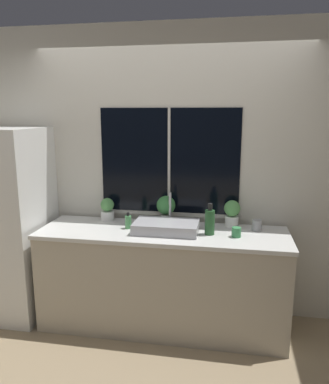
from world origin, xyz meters
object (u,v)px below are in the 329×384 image
Objects in this scene: sink at (166,227)px; potted_plant_right at (232,212)px; refrigerator at (9,223)px; bottle_tall at (210,222)px; soap_bottle at (128,222)px; mug_grey at (257,225)px; mug_green at (236,232)px; potted_plant_center at (166,207)px; potted_plant_left at (107,209)px.

potted_plant_right is (0.56, 0.26, 0.09)m from sink.
refrigerator is 7.35× the size of potted_plant_right.
bottle_tall is at bearing -0.93° from refrigerator.
soap_bottle is 1.13m from mug_grey.
mug_green is 0.85× the size of mug_grey.
potted_plant_right is 0.32m from bottle_tall.
bottle_tall is at bearing -3.28° from soap_bottle.
soap_bottle is 1.79× the size of mug_green.
refrigerator is 1.49m from potted_plant_center.
mug_grey is at bearing 24.02° from bottle_tall.
potted_plant_right is 1.65× the size of soap_bottle.
refrigerator reaches higher than potted_plant_center.
potted_plant_left is 1.40m from mug_grey.
sink is 2.05× the size of bottle_tall.
mug_green is at bearing -13.60° from potted_plant_left.
potted_plant_left is (-0.62, 0.26, 0.06)m from sink.
mug_green is at bearing -4.22° from soap_bottle.
sink is 0.38m from bottle_tall.
potted_plant_right is at bearing 97.65° from mug_green.
bottle_tall is at bearing -155.98° from mug_grey.
potted_plant_right is 0.25m from mug_grey.
mug_grey is (0.77, 0.17, 0.00)m from sink.
potted_plant_left is 0.83× the size of potted_plant_center.
bottle_tall is at bearing -32.22° from potted_plant_center.
mug_green is at bearing -24.50° from potted_plant_center.
potted_plant_right is 0.89× the size of bottle_tall.
potted_plant_center is 0.72m from mug_green.
potted_plant_right reaches higher than potted_plant_left.
mug_grey is at bearing 6.96° from soap_bottle.
potted_plant_left reaches higher than mug_grey.
potted_plant_left is at bearing 176.44° from mug_grey.
sink is 2.57× the size of potted_plant_left.
potted_plant_center is 0.39m from soap_bottle.
refrigerator is at bearing -176.29° from mug_grey.
mug_green is (0.04, -0.29, -0.09)m from potted_plant_right.
soap_bottle is at bearing -173.04° from mug_grey.
mug_green is at bearing -3.28° from sink.
sink is at bearing -22.77° from potted_plant_left.
bottle_tall reaches higher than mug_grey.
bottle_tall is (1.89, -0.03, 0.12)m from refrigerator.
soap_bottle reaches higher than mug_green.
bottle_tall is (-0.18, -0.27, -0.02)m from potted_plant_right.
sink reaches higher than potted_plant_center.
potted_plant_left is 1.03m from bottle_tall.
refrigerator is at bearing 179.07° from bottle_tall.
mug_grey is (0.40, 0.18, -0.06)m from bottle_tall.
refrigerator is 2.09m from potted_plant_right.
soap_bottle is 0.73m from bottle_tall.
potted_plant_left is 1.47× the size of soap_bottle.
potted_plant_left is at bearing 165.01° from bottle_tall.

